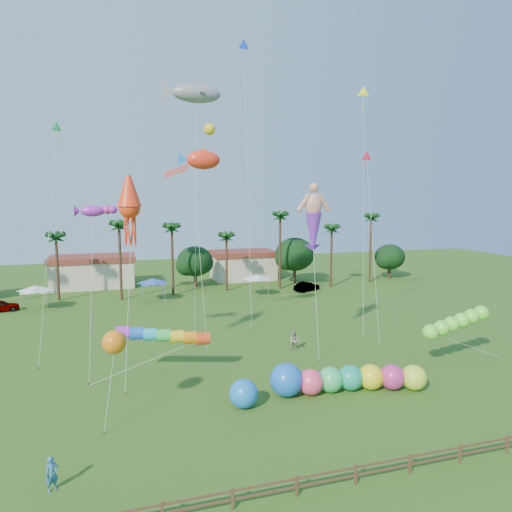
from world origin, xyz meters
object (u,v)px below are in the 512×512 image
object	(u,v)px
car_b	(307,286)
spectator_a	(52,474)
caterpillar_inflatable	(343,379)
spectator_b	(294,341)
blue_ball	(243,394)
car_a	(0,306)

from	to	relation	value
car_b	spectator_a	xyz separation A→B (m)	(-29.79, -39.37, 0.13)
caterpillar_inflatable	spectator_b	bearing A→B (deg)	99.20
car_b	blue_ball	bearing A→B (deg)	125.91
spectator_b	car_b	bearing A→B (deg)	117.45
car_b	spectator_a	size ratio (longest dim) A/B	2.54
caterpillar_inflatable	blue_ball	xyz separation A→B (m)	(-7.26, -0.26, -0.02)
car_a	spectator_b	xyz separation A→B (m)	(28.50, -23.60, 0.17)
car_b	blue_ball	size ratio (longest dim) A/B	2.23
spectator_a	caterpillar_inflatable	bearing A→B (deg)	-11.09
car_b	caterpillar_inflatable	size ratio (longest dim) A/B	0.37
car_b	caterpillar_inflatable	distance (m)	35.53
caterpillar_inflatable	blue_ball	size ratio (longest dim) A/B	5.99
car_b	caterpillar_inflatable	world-z (taller)	caterpillar_inflatable
car_a	spectator_b	distance (m)	37.01
car_a	blue_ball	size ratio (longest dim) A/B	2.23
car_b	blue_ball	world-z (taller)	blue_ball
spectator_b	blue_ball	distance (m)	12.05
blue_ball	caterpillar_inflatable	bearing A→B (deg)	2.04
car_a	caterpillar_inflatable	distance (m)	43.45
spectator_a	car_b	bearing A→B (deg)	23.76
spectator_a	spectator_b	world-z (taller)	spectator_b
car_a	car_b	bearing A→B (deg)	-101.49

